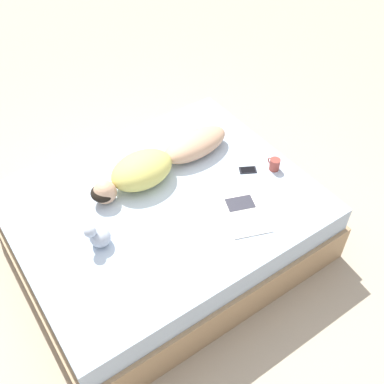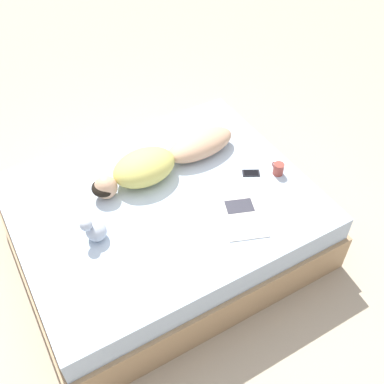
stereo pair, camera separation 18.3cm
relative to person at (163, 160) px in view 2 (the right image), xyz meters
The scene contains 7 objects.
ground_plane 0.70m from the person, 150.87° to the left, with size 12.00×12.00×0.00m, color #B7A88E.
bed 0.47m from the person, 150.87° to the left, with size 1.78×2.16×0.54m.
person is the anchor object (origin of this frame).
open_magazine 0.76m from the person, 160.13° to the right, with size 0.47×0.40×0.01m.
coffee_mug 0.88m from the person, 122.63° to the right, with size 0.12×0.08×0.09m.
cell_phone 0.68m from the person, 123.61° to the right, with size 0.13×0.15×0.01m.
plush_toy 0.79m from the person, 118.08° to the left, with size 0.15×0.17×0.20m.
Camera 2 is at (-2.08, 0.95, 2.89)m, focal length 42.00 mm.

